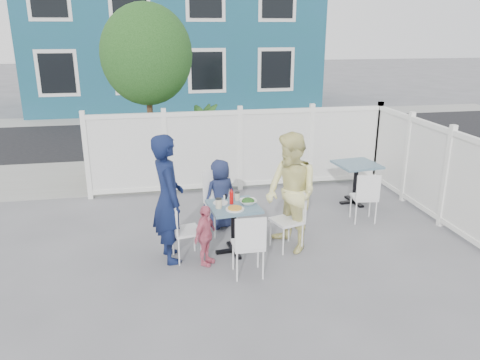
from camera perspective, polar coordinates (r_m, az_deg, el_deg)
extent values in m
plane|color=slate|center=(7.25, 2.79, -7.31)|extent=(80.00, 80.00, 0.00)
cube|color=gray|center=(10.73, -1.91, 1.30)|extent=(24.00, 2.60, 0.01)
cube|color=black|center=(14.29, -4.22, 5.51)|extent=(24.00, 5.00, 0.01)
cube|color=gray|center=(17.31, -5.43, 7.70)|extent=(24.00, 1.60, 0.01)
cube|color=#195162|center=(20.38, -8.13, 17.63)|extent=(11.00, 6.00, 6.00)
cube|color=black|center=(17.50, -15.79, 12.51)|extent=(1.20, 0.04, 1.40)
cube|color=black|center=(17.63, -2.40, 13.19)|extent=(1.20, 0.04, 1.40)
cube|color=white|center=(9.20, 0.01, 3.72)|extent=(5.80, 0.04, 1.40)
cube|color=white|center=(9.05, 0.01, 8.26)|extent=(5.86, 0.08, 0.08)
cube|color=white|center=(9.42, 0.01, -0.77)|extent=(5.86, 0.08, 0.12)
cube|color=white|center=(8.63, 21.68, 1.42)|extent=(0.04, 3.60, 1.40)
cube|color=white|center=(8.46, 22.26, 6.23)|extent=(0.08, 3.66, 0.08)
cube|color=white|center=(8.86, 21.11, -3.29)|extent=(0.08, 3.66, 0.12)
cylinder|color=#382316|center=(9.84, -10.83, 6.62)|extent=(0.12, 0.12, 2.40)
ellipsoid|color=#153810|center=(9.67, -11.33, 14.77)|extent=(1.80, 1.62, 1.98)
cube|color=gold|center=(10.67, -13.38, 4.00)|extent=(0.69, 0.52, 1.19)
imported|color=#153810|center=(9.79, -4.51, 4.41)|extent=(1.24, 1.24, 1.60)
imported|color=#153810|center=(10.22, 8.84, 4.43)|extent=(1.49, 1.35, 1.45)
cube|color=#385E76|center=(6.60, -0.78, -3.25)|extent=(0.75, 0.75, 0.04)
cylinder|color=black|center=(6.74, -0.77, -6.04)|extent=(0.08, 0.08, 0.66)
cube|color=black|center=(6.88, -0.76, -8.56)|extent=(0.54, 0.13, 0.04)
cube|color=black|center=(6.88, -0.76, -8.56)|extent=(0.13, 0.54, 0.04)
cube|color=#385E76|center=(8.75, 14.06, 1.85)|extent=(0.80, 0.80, 0.04)
cylinder|color=black|center=(8.86, 13.88, -0.45)|extent=(0.08, 0.08, 0.70)
cube|color=black|center=(8.97, 13.71, -2.56)|extent=(0.57, 0.15, 0.04)
cube|color=black|center=(8.97, 13.71, -2.56)|extent=(0.15, 0.57, 0.04)
cube|color=white|center=(6.57, -6.55, -6.18)|extent=(0.44, 0.45, 0.04)
cube|color=white|center=(6.44, -8.14, -4.51)|extent=(0.10, 0.39, 0.42)
cylinder|color=white|center=(6.84, -5.58, -7.05)|extent=(0.02, 0.02, 0.42)
cylinder|color=white|center=(6.55, -4.75, -8.21)|extent=(0.02, 0.02, 0.42)
cylinder|color=white|center=(6.77, -8.16, -7.43)|extent=(0.02, 0.02, 0.42)
cylinder|color=white|center=(6.48, -7.45, -8.63)|extent=(0.02, 0.02, 0.42)
cube|color=white|center=(6.85, 5.72, -4.97)|extent=(0.49, 0.50, 0.04)
cube|color=white|center=(6.86, 7.05, -2.83)|extent=(0.15, 0.39, 0.43)
cylinder|color=white|center=(6.72, 5.30, -7.44)|extent=(0.02, 0.02, 0.43)
cylinder|color=white|center=(6.99, 3.75, -6.37)|extent=(0.02, 0.02, 0.43)
cylinder|color=white|center=(6.89, 7.60, -6.86)|extent=(0.02, 0.02, 0.43)
cylinder|color=white|center=(7.15, 5.99, -5.84)|extent=(0.02, 0.02, 0.43)
cube|color=white|center=(7.34, -2.29, -2.89)|extent=(0.54, 0.52, 0.04)
cube|color=white|center=(7.43, -2.93, -0.48)|extent=(0.44, 0.14, 0.48)
cylinder|color=white|center=(7.35, -0.34, -4.86)|extent=(0.03, 0.03, 0.48)
cylinder|color=white|center=(7.21, -3.10, -5.36)|extent=(0.03, 0.03, 0.48)
cylinder|color=white|center=(7.65, -1.48, -3.91)|extent=(0.03, 0.03, 0.48)
cylinder|color=white|center=(7.52, -4.15, -4.36)|extent=(0.03, 0.03, 0.48)
cube|color=white|center=(6.11, 0.97, -7.93)|extent=(0.40, 0.38, 0.04)
cube|color=white|center=(5.85, 1.32, -6.61)|extent=(0.40, 0.03, 0.42)
cylinder|color=white|center=(6.32, -0.84, -9.14)|extent=(0.02, 0.02, 0.42)
cylinder|color=white|center=(6.38, 2.21, -8.90)|extent=(0.02, 0.02, 0.42)
cylinder|color=white|center=(6.04, -0.36, -10.52)|extent=(0.02, 0.02, 0.42)
cylinder|color=white|center=(6.10, 2.84, -10.24)|extent=(0.02, 0.02, 0.42)
cube|color=white|center=(8.05, 14.88, -2.06)|extent=(0.43, 0.42, 0.04)
cube|color=white|center=(7.82, 15.39, -0.91)|extent=(0.39, 0.08, 0.42)
cylinder|color=white|center=(8.21, 13.34, -3.07)|extent=(0.02, 0.02, 0.42)
cylinder|color=white|center=(8.31, 15.54, -3.00)|extent=(0.02, 0.02, 0.42)
cylinder|color=white|center=(7.94, 13.95, -3.89)|extent=(0.02, 0.02, 0.42)
cylinder|color=white|center=(8.04, 16.22, -3.80)|extent=(0.02, 0.02, 0.42)
imported|color=#0F193E|center=(6.42, -8.77, -2.28)|extent=(0.54, 0.72, 1.79)
imported|color=yellow|center=(6.69, 6.24, -1.58)|extent=(0.89, 1.00, 1.73)
imported|color=#1B2447|center=(7.50, -2.41, -1.72)|extent=(0.65, 0.55, 1.13)
imported|color=#DA6881|center=(6.38, -4.26, -6.77)|extent=(0.47, 0.53, 0.86)
cylinder|color=white|center=(6.44, -0.62, -3.57)|extent=(0.26, 0.26, 0.02)
cylinder|color=white|center=(6.67, -2.39, -2.79)|extent=(0.21, 0.21, 0.01)
imported|color=white|center=(6.64, 0.98, -2.69)|extent=(0.24, 0.24, 0.06)
cylinder|color=beige|center=(6.48, -2.62, -2.89)|extent=(0.09, 0.09, 0.13)
cylinder|color=beige|center=(6.78, -0.35, -2.01)|extent=(0.07, 0.07, 0.11)
cylinder|color=#BB0A0B|center=(6.62, -1.05, -2.19)|extent=(0.06, 0.06, 0.18)
cylinder|color=white|center=(6.79, -1.93, -2.16)|extent=(0.03, 0.03, 0.07)
cylinder|color=black|center=(6.83, -1.75, -2.02)|extent=(0.03, 0.03, 0.07)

